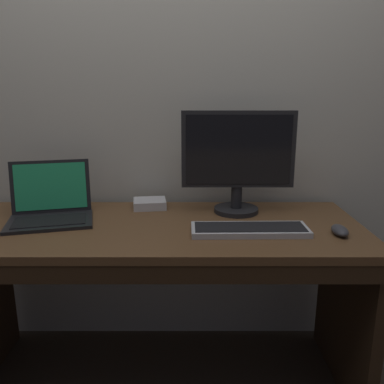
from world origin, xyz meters
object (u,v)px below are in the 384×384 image
Objects in this scene: laptop_black at (51,208)px; external_drive_box at (150,204)px; external_monitor at (238,160)px; computer_mouse at (340,230)px; wired_keyboard at (250,230)px.

laptop_black is 0.45m from external_drive_box.
external_drive_box is (-0.41, 0.08, -0.23)m from external_monitor.
computer_mouse is 0.73× the size of external_drive_box.
external_monitor is at bearing 144.44° from computer_mouse.
laptop_black is 1.20m from computer_mouse.
external_monitor is 4.52× the size of computer_mouse.
laptop_black is at bearing 173.10° from computer_mouse.
computer_mouse is at bearing -8.83° from laptop_black.
external_drive_box is (-0.78, 0.37, 0.00)m from computer_mouse.
laptop_black reaches higher than computer_mouse.
external_monitor is 1.08× the size of wired_keyboard.
computer_mouse reaches higher than wired_keyboard.
computer_mouse is (1.19, -0.18, -0.04)m from laptop_black.
wired_keyboard is at bearing -10.82° from laptop_black.
external_drive_box is at bearing 156.73° from computer_mouse.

